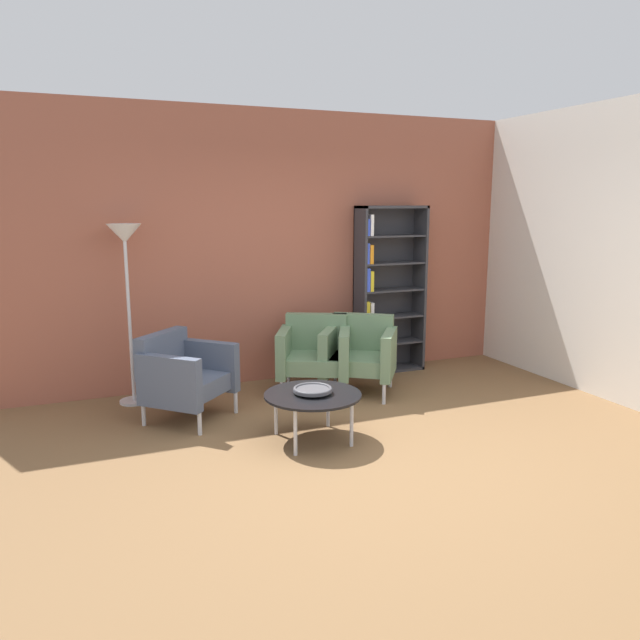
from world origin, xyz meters
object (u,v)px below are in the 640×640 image
Objects in this scene: armchair_corner_red at (359,353)px; armchair_by_bookshelf at (315,352)px; decorative_bowl at (313,390)px; coffee_table_low at (313,397)px; bookshelf_tall at (384,292)px; floor_lamp_torchiere at (126,255)px; armchair_near_window at (184,374)px.

armchair_by_bookshelf is at bearing -168.86° from armchair_corner_red.
coffee_table_low is at bearing 0.00° from decorative_bowl.
coffee_table_low is 2.50× the size of decorative_bowl.
coffee_table_low is 0.06m from decorative_bowl.
armchair_corner_red is at bearing -134.17° from bookshelf_tall.
armchair_corner_red is at bearing 48.34° from coffee_table_low.
coffee_table_low is at bearing -51.12° from floor_lamp_torchiere.
armchair_corner_red reaches higher than coffee_table_low.
bookshelf_tall is 2.01× the size of armchair_corner_red.
floor_lamp_torchiere reaches higher than armchair_by_bookshelf.
armchair_by_bookshelf is at bearing 67.49° from decorative_bowl.
armchair_corner_red is 0.54× the size of floor_lamp_torchiere.
armchair_near_window and armchair_corner_red have the same top height.
coffee_table_low is 2.29m from floor_lamp_torchiere.
armchair_by_bookshelf is 2.09m from floor_lamp_torchiere.
decorative_bowl is at bearing -51.12° from floor_lamp_torchiere.
bookshelf_tall is 2.61m from armchair_near_window.
bookshelf_tall is at bearing 47.37° from decorative_bowl.
bookshelf_tall is at bearing 49.61° from armchair_by_bookshelf.
armchair_by_bookshelf is (0.51, 1.24, -0.02)m from decorative_bowl.
coffee_table_low is 0.87× the size of armchair_by_bookshelf.
armchair_near_window reaches higher than decorative_bowl.
bookshelf_tall is 2.00× the size of armchair_near_window.
bookshelf_tall reaches higher than decorative_bowl.
decorative_bowl is at bearing 180.00° from coffee_table_low.
decorative_bowl reaches higher than coffee_table_low.
bookshelf_tall reaches higher than armchair_by_bookshelf.
armchair_near_window and armchair_by_bookshelf have the same top height.
bookshelf_tall is at bearing -27.85° from armchair_near_window.
armchair_by_bookshelf and armchair_corner_red have the same top height.
armchair_by_bookshelf reaches higher than decorative_bowl.
decorative_bowl is 1.28m from armchair_near_window.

